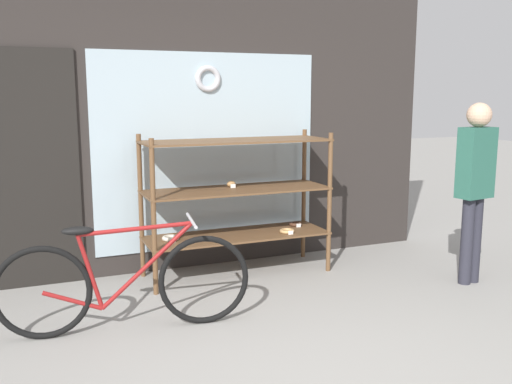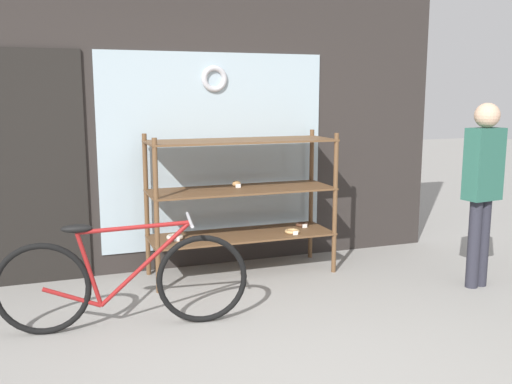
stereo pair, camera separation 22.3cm
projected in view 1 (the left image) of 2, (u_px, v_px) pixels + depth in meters
name	position (u px, v px, depth m)	size (l,w,h in m)	color
ground_plane	(305.00, 378.00, 3.47)	(30.00, 30.00, 0.00)	gray
storefront_facade	(182.00, 86.00, 5.43)	(5.28, 0.13, 3.67)	#2D2826
display_case	(237.00, 193.00, 5.36)	(1.75, 0.58, 1.35)	brown
bicycle	(125.00, 283.00, 4.10)	(1.81, 0.46, 0.81)	black
pedestrian	(475.00, 179.00, 5.07)	(0.34, 0.22, 1.63)	#282833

